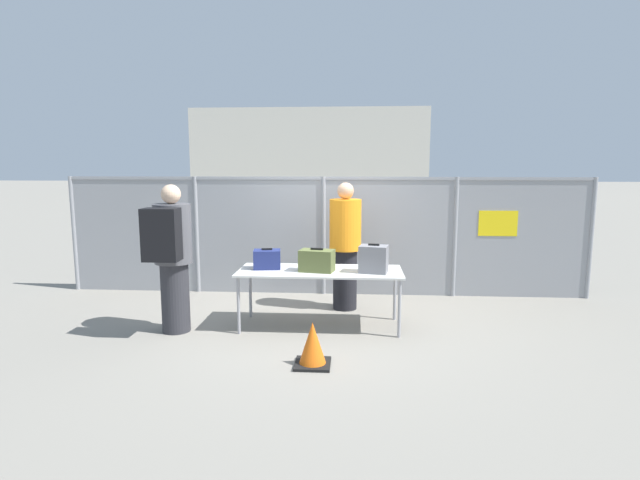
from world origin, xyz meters
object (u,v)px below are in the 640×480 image
suitcase_navy (267,259)px  traffic_cone (313,346)px  security_worker_near (345,245)px  utility_trailer (420,248)px  suitcase_olive (317,261)px  suitcase_grey (374,259)px  inspection_table (320,274)px  traveler_hooded (171,253)px

suitcase_navy → traffic_cone: bearing=-62.3°
security_worker_near → utility_trailer: bearing=-105.4°
suitcase_olive → security_worker_near: bearing=69.6°
suitcase_grey → security_worker_near: bearing=111.7°
inspection_table → utility_trailer: bearing=64.7°
inspection_table → suitcase_grey: size_ratio=5.41×
suitcase_navy → traveler_hooded: (-1.11, -0.43, 0.15)m
suitcase_olive → security_worker_near: (0.34, 0.92, 0.06)m
suitcase_olive → security_worker_near: 0.98m
inspection_table → utility_trailer: size_ratio=0.54×
traveler_hooded → security_worker_near: 2.44m
inspection_table → traveler_hooded: bearing=-168.2°
suitcase_navy → traveler_hooded: traveler_hooded is taller
inspection_table → suitcase_navy: (-0.70, 0.05, 0.17)m
suitcase_olive → traveler_hooded: traveler_hooded is taller
inspection_table → suitcase_olive: (-0.04, -0.07, 0.19)m
utility_trailer → traffic_cone: (-1.74, -5.00, -0.22)m
inspection_table → utility_trailer: 4.11m
suitcase_olive → traffic_cone: bearing=-87.8°
utility_trailer → traffic_cone: size_ratio=8.31×
traveler_hooded → security_worker_near: size_ratio=1.01×
suitcase_navy → utility_trailer: 4.42m
suitcase_olive → utility_trailer: 4.21m
security_worker_near → utility_trailer: security_worker_near is taller
suitcase_navy → suitcase_grey: 1.38m
security_worker_near → traffic_cone: security_worker_near is taller
utility_trailer → suitcase_olive: bearing=-115.3°
utility_trailer → traffic_cone: 5.30m
suitcase_grey → traveler_hooded: 2.50m
traveler_hooded → security_worker_near: traveler_hooded is taller
security_worker_near → inspection_table: bearing=81.6°
suitcase_olive → traveler_hooded: (-1.77, -0.31, 0.13)m
traveler_hooded → suitcase_olive: bearing=1.6°
suitcase_grey → traveler_hooded: (-2.48, -0.29, 0.10)m
traveler_hooded → utility_trailer: (3.56, 4.09, -0.58)m
inspection_table → traffic_cone: size_ratio=4.47×
suitcase_navy → suitcase_olive: suitcase_olive is taller
suitcase_navy → suitcase_olive: size_ratio=0.81×
inspection_table → suitcase_olive: size_ratio=4.51×
inspection_table → utility_trailer: inspection_table is taller
suitcase_navy → security_worker_near: security_worker_near is taller
traveler_hooded → security_worker_near: bearing=21.8°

